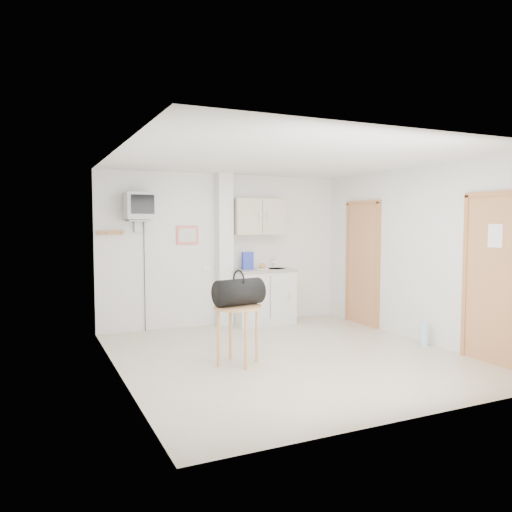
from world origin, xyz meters
name	(u,v)px	position (x,y,z in m)	size (l,w,h in m)	color
ground	(288,356)	(0.00, 0.00, 0.00)	(4.50, 4.50, 0.00)	beige
room_envelope	(302,235)	(0.24, 0.09, 1.54)	(4.24, 4.54, 2.55)	white
kitchenette	(262,276)	(0.57, 2.00, 0.80)	(1.03, 0.58, 2.10)	silver
crt_television	(140,207)	(-1.45, 2.02, 1.94)	(0.44, 0.45, 2.15)	slate
round_table	(238,315)	(-0.73, -0.07, 0.60)	(0.58, 0.58, 0.71)	#B87D4D
duffel_bag	(239,292)	(-0.70, -0.03, 0.87)	(0.63, 0.42, 0.43)	black
water_bottle	(425,334)	(1.98, -0.31, 0.16)	(0.12, 0.12, 0.35)	#B4DDF6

